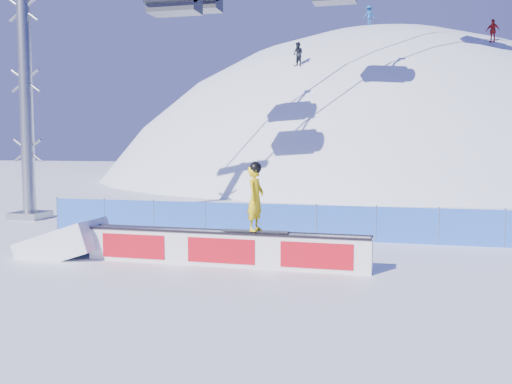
# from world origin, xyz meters

# --- Properties ---
(ground) EXTENTS (160.00, 160.00, 0.00)m
(ground) POSITION_xyz_m (0.00, 0.00, 0.00)
(ground) COLOR white
(ground) RESTS_ON ground
(snow_hill) EXTENTS (64.00, 64.00, 64.00)m
(snow_hill) POSITION_xyz_m (0.00, 42.00, -18.00)
(snow_hill) COLOR white
(snow_hill) RESTS_ON ground
(safety_fence) EXTENTS (22.05, 0.05, 1.30)m
(safety_fence) POSITION_xyz_m (0.00, 4.50, 0.60)
(safety_fence) COLOR blue
(safety_fence) RESTS_ON ground
(rail_box) EXTENTS (7.92, 0.71, 0.95)m
(rail_box) POSITION_xyz_m (-2.87, -0.16, 0.47)
(rail_box) COLOR white
(rail_box) RESTS_ON ground
(snow_ramp) EXTENTS (2.52, 1.60, 1.55)m
(snow_ramp) POSITION_xyz_m (-7.82, -0.06, 0.00)
(snow_ramp) COLOR white
(snow_ramp) RESTS_ON ground
(snowboarder) EXTENTS (1.80, 0.69, 1.87)m
(snowboarder) POSITION_xyz_m (-1.98, -0.17, 1.87)
(snowboarder) COLOR black
(snowboarder) RESTS_ON rail_box
(distant_skiers) EXTENTS (17.29, 12.32, 6.46)m
(distant_skiers) POSITION_xyz_m (2.37, 30.98, 11.68)
(distant_skiers) COLOR black
(distant_skiers) RESTS_ON ground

